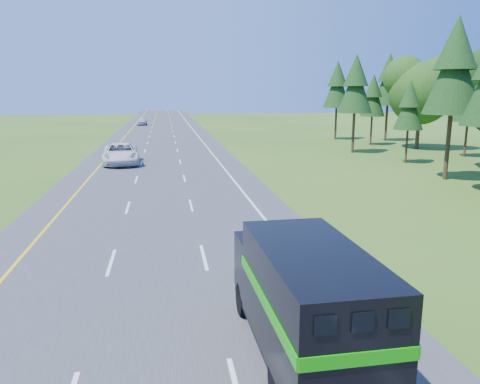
{
  "coord_description": "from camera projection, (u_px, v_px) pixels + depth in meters",
  "views": [
    {
      "loc": [
        0.41,
        1.99,
        6.6
      ],
      "look_at": [
        3.95,
        23.94,
        1.84
      ],
      "focal_mm": 35.0,
      "sensor_mm": 36.0,
      "label": 1
    }
  ],
  "objects": [
    {
      "name": "white_suv",
      "position": [
        121.0,
        154.0,
        43.53
      ],
      "size": [
        3.75,
        7.15,
        1.92
      ],
      "primitive_type": "imported",
      "rotation": [
        0.0,
        0.0,
        0.08
      ],
      "color": "silver",
      "rests_on": "road"
    },
    {
      "name": "far_car",
      "position": [
        142.0,
        121.0,
        94.88
      ],
      "size": [
        2.01,
        4.54,
        1.52
      ],
      "primitive_type": "imported",
      "rotation": [
        0.0,
        0.0,
        -0.05
      ],
      "color": "#BABAC1",
      "rests_on": "road"
    },
    {
      "name": "lane_markings",
      "position": [
        161.0,
        158.0,
        47.65
      ],
      "size": [
        11.15,
        260.0,
        0.01
      ],
      "color": "yellow",
      "rests_on": "road"
    },
    {
      "name": "road",
      "position": [
        161.0,
        158.0,
        47.66
      ],
      "size": [
        15.0,
        260.0,
        0.04
      ],
      "primitive_type": "cube",
      "color": "#38383A",
      "rests_on": "ground"
    },
    {
      "name": "horse_truck",
      "position": [
        304.0,
        301.0,
        11.16
      ],
      "size": [
        2.37,
        7.16,
        3.15
      ],
      "rotation": [
        0.0,
        0.0,
        0.02
      ],
      "color": "black",
      "rests_on": "road"
    }
  ]
}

